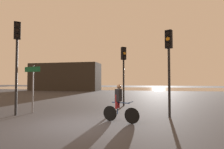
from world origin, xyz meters
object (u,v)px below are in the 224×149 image
object	(u,v)px
traffic_light_center	(124,65)
cyclist	(119,103)
distant_building	(65,77)
traffic_light_near_right	(169,56)
direction_sign_post	(33,82)
traffic_light_near_left	(17,51)

from	to	relation	value
traffic_light_center	cyclist	world-z (taller)	traffic_light_center
distant_building	traffic_light_center	size ratio (longest dim) A/B	3.10
traffic_light_center	traffic_light_near_right	size ratio (longest dim) A/B	0.98
traffic_light_center	cyclist	xyz separation A→B (m)	(0.47, -4.84, -2.10)
traffic_light_near_right	cyclist	bearing A→B (deg)	58.37
distant_building	traffic_light_near_right	size ratio (longest dim) A/B	3.02
distant_building	direction_sign_post	world-z (taller)	distant_building
traffic_light_near_left	distant_building	bearing A→B (deg)	-108.04
traffic_light_near_right	cyclist	xyz separation A→B (m)	(-2.24, -1.51, -2.16)
traffic_light_near_right	distant_building	bearing A→B (deg)	-28.20
traffic_light_near_left	traffic_light_center	bearing A→B (deg)	-177.21
direction_sign_post	cyclist	size ratio (longest dim) A/B	1.59
traffic_light_center	direction_sign_post	bearing A→B (deg)	-0.64
cyclist	direction_sign_post	bearing A→B (deg)	-84.53
direction_sign_post	cyclist	xyz separation A→B (m)	(5.04, -1.12, -0.88)
traffic_light_center	direction_sign_post	xyz separation A→B (m)	(-4.57, -3.72, -1.22)
traffic_light_center	direction_sign_post	distance (m)	6.02
traffic_light_near_left	traffic_light_center	size ratio (longest dim) A/B	1.16
traffic_light_near_left	cyclist	size ratio (longest dim) A/B	2.96
traffic_light_near_left	traffic_light_near_right	world-z (taller)	traffic_light_near_left
traffic_light_near_left	cyclist	xyz separation A→B (m)	(5.46, -0.39, -2.53)
traffic_light_center	traffic_light_near_right	distance (m)	4.29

